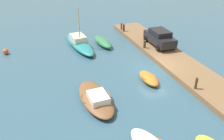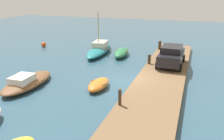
# 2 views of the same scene
# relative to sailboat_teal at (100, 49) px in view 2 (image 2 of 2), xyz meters

# --- Properties ---
(ground_plane) EXTENTS (84.00, 84.00, 0.00)m
(ground_plane) POSITION_rel_sailboat_teal_xyz_m (-7.41, -5.49, -0.48)
(ground_plane) COLOR #33566B
(dock_platform) EXTENTS (24.86, 3.50, 0.45)m
(dock_platform) POSITION_rel_sailboat_teal_xyz_m (-7.41, -7.71, -0.25)
(dock_platform) COLOR brown
(dock_platform) RESTS_ON ground_plane
(sailboat_teal) EXTENTS (7.36, 2.61, 4.51)m
(sailboat_teal) POSITION_rel_sailboat_teal_xyz_m (0.00, 0.00, 0.00)
(sailboat_teal) COLOR teal
(sailboat_teal) RESTS_ON ground_plane
(rowboat_green) EXTENTS (3.98, 1.66, 0.75)m
(rowboat_green) POSITION_rel_sailboat_teal_xyz_m (-0.34, -2.64, -0.10)
(rowboat_green) COLOR #2D7A4C
(rowboat_green) RESTS_ON ground_plane
(dinghy_orange) EXTENTS (2.61, 1.25, 0.60)m
(dinghy_orange) POSITION_rel_sailboat_teal_xyz_m (-9.40, -3.75, -0.18)
(dinghy_orange) COLOR orange
(dinghy_orange) RESTS_ON ground_plane
(motorboat_brown) EXTENTS (5.18, 2.29, 0.99)m
(motorboat_brown) POSITION_rel_sailboat_teal_xyz_m (-10.74, 1.24, -0.11)
(motorboat_brown) COLOR brown
(motorboat_brown) RESTS_ON ground_plane
(mooring_post_west) EXTENTS (0.19, 0.19, 0.94)m
(mooring_post_west) POSITION_rel_sailboat_teal_xyz_m (-12.24, -6.21, 0.44)
(mooring_post_west) COLOR #47331E
(mooring_post_west) RESTS_ON dock_platform
(mooring_post_mid_west) EXTENTS (0.26, 0.26, 0.82)m
(mooring_post_mid_west) POSITION_rel_sailboat_teal_xyz_m (-3.68, -6.21, 0.38)
(mooring_post_mid_west) COLOR #47331E
(mooring_post_mid_west) RESTS_ON dock_platform
(mooring_post_mid_east) EXTENTS (0.26, 0.26, 0.90)m
(mooring_post_mid_east) POSITION_rel_sailboat_teal_xyz_m (2.13, -6.21, 0.42)
(mooring_post_mid_east) COLOR #47331E
(mooring_post_mid_east) RESTS_ON dock_platform
(mooring_post_east) EXTENTS (0.18, 0.18, 0.81)m
(mooring_post_east) POSITION_rel_sailboat_teal_xyz_m (2.92, -6.21, 0.38)
(mooring_post_east) COLOR #47331E
(mooring_post_east) RESTS_ON dock_platform
(parked_car) EXTENTS (4.24, 2.15, 1.71)m
(parked_car) POSITION_rel_sailboat_teal_xyz_m (-3.52, -8.06, 0.86)
(parked_car) COLOR black
(parked_car) RESTS_ON dock_platform
(marker_buoy) EXTENTS (0.59, 0.59, 0.59)m
(marker_buoy) POSITION_rel_sailboat_teal_xyz_m (0.69, 7.69, -0.19)
(marker_buoy) COLOR #E54C19
(marker_buoy) RESTS_ON ground_plane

